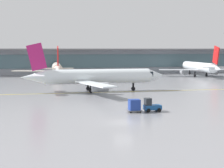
% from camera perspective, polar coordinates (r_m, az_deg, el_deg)
% --- Properties ---
extents(ground_plane, '(400.00, 400.00, 0.00)m').
position_cam_1_polar(ground_plane, '(46.95, 1.80, -6.11)').
color(ground_plane, gray).
extents(taxiway_centreline_stripe, '(109.97, 3.48, 0.01)m').
position_cam_1_polar(taxiway_centreline_stripe, '(78.97, -1.98, -1.32)').
color(taxiway_centreline_stripe, yellow).
rests_on(taxiway_centreline_stripe, ground_plane).
extents(terminal_concourse, '(188.32, 11.00, 9.60)m').
position_cam_1_polar(terminal_concourse, '(137.32, -8.23, 3.62)').
color(terminal_concourse, '#8C939E').
rests_on(terminal_concourse, ground_plane).
extents(gate_airplane_1, '(29.19, 31.42, 10.41)m').
position_cam_1_polar(gate_airplane_1, '(120.82, -8.72, 2.50)').
color(gate_airplane_1, silver).
rests_on(gate_airplane_1, ground_plane).
extents(gate_airplane_2, '(29.58, 31.84, 10.55)m').
position_cam_1_polar(gate_airplane_2, '(129.23, 13.65, 2.62)').
color(gate_airplane_2, white).
rests_on(gate_airplane_2, ground_plane).
extents(taxiing_regional_jet, '(32.78, 30.52, 10.87)m').
position_cam_1_polar(taxiing_regional_jet, '(80.54, -2.57, 1.14)').
color(taxiing_regional_jet, white).
rests_on(taxiing_regional_jet, ground_plane).
extents(baggage_tug, '(2.62, 1.65, 2.10)m').
position_cam_1_polar(baggage_tug, '(55.09, 6.21, -3.45)').
color(baggage_tug, '#194C8C').
rests_on(baggage_tug, ground_plane).
extents(cargo_dolly_lead, '(2.12, 1.62, 1.94)m').
position_cam_1_polar(cargo_dolly_lead, '(54.28, 3.56, -3.39)').
color(cargo_dolly_lead, '#595B60').
rests_on(cargo_dolly_lead, ground_plane).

